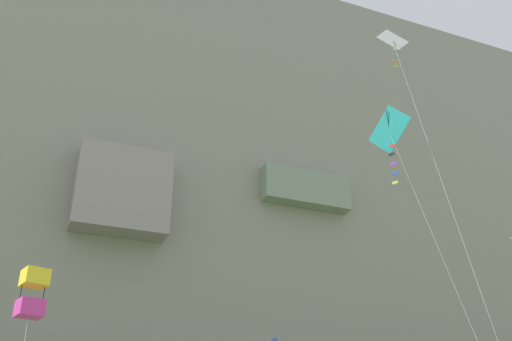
{
  "coord_description": "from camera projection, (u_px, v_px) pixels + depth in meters",
  "views": [
    {
      "loc": [
        -7.43,
        2.82,
        1.76
      ],
      "look_at": [
        1.73,
        25.58,
        14.09
      ],
      "focal_mm": 41.2,
      "sensor_mm": 36.0,
      "label": 1
    }
  ],
  "objects": [
    {
      "name": "kite_diamond_upper_left",
      "position": [
        391.0,
        134.0,
        30.73
      ],
      "size": [
        3.35,
        4.41,
        18.84
      ],
      "color": "teal",
      "rests_on": "ground"
    },
    {
      "name": "kite_diamond_far_left",
      "position": [
        396.0,
        49.0,
        35.33
      ],
      "size": [
        1.92,
        6.32,
        26.01
      ],
      "color": "white",
      "rests_on": "ground"
    },
    {
      "name": "cliff_face",
      "position": [
        107.0,
        197.0,
        70.76
      ],
      "size": [
        180.0,
        26.52,
        61.3
      ],
      "color": "gray",
      "rests_on": "ground"
    },
    {
      "name": "kite_box_low_center",
      "position": [
        32.0,
        293.0,
        20.74
      ],
      "size": [
        1.05,
        4.71,
        8.05
      ],
      "color": "yellow",
      "rests_on": "ground"
    }
  ]
}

